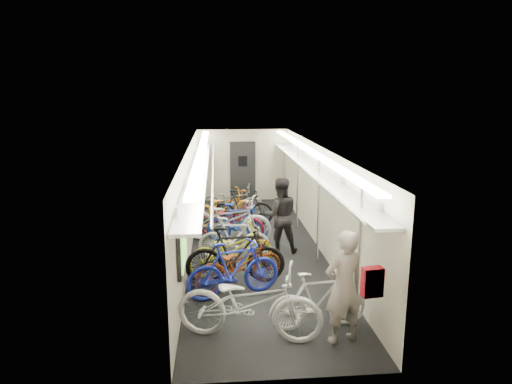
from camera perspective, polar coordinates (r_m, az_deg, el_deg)
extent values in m
plane|color=black|center=(10.83, -0.07, -7.12)|extent=(10.00, 10.00, 0.00)
plane|color=white|center=(10.28, -0.07, 5.60)|extent=(10.00, 10.00, 0.00)
plane|color=beige|center=(10.47, -8.28, -1.08)|extent=(0.00, 10.00, 10.00)
plane|color=beige|center=(10.72, 7.94, -0.76)|extent=(0.00, 10.00, 10.00)
plane|color=beige|center=(15.38, -1.68, 3.37)|extent=(3.00, 0.00, 3.00)
plane|color=beige|center=(5.77, 4.32, -12.45)|extent=(3.00, 0.00, 3.00)
cube|color=black|center=(7.38, -9.32, -6.51)|extent=(0.06, 1.10, 0.80)
cube|color=#92D75E|center=(7.38, -9.01, -6.50)|extent=(0.02, 0.96, 0.66)
cube|color=black|center=(9.48, -8.37, -2.20)|extent=(0.06, 1.10, 0.80)
cube|color=#92D75E|center=(9.48, -8.13, -2.19)|extent=(0.02, 0.96, 0.66)
cube|color=black|center=(11.62, -7.78, 0.54)|extent=(0.06, 1.10, 0.80)
cube|color=#92D75E|center=(11.62, -7.58, 0.54)|extent=(0.02, 0.96, 0.66)
cube|color=black|center=(13.78, -7.37, 2.42)|extent=(0.06, 1.10, 0.80)
cube|color=#92D75E|center=(13.78, -7.20, 2.43)|extent=(0.02, 0.96, 0.66)
cube|color=yellow|center=(8.41, -8.73, -3.75)|extent=(0.02, 0.22, 0.30)
cube|color=yellow|center=(10.54, -8.00, -0.42)|extent=(0.02, 0.22, 0.30)
cube|color=yellow|center=(12.69, -7.51, 1.78)|extent=(0.02, 0.22, 0.30)
cube|color=black|center=(15.36, -1.67, 2.60)|extent=(0.85, 0.08, 2.00)
cube|color=#999BA0|center=(10.31, -7.18, 2.83)|extent=(0.40, 9.70, 0.05)
cube|color=#999BA0|center=(10.53, 6.89, 3.04)|extent=(0.40, 9.70, 0.05)
cylinder|color=silver|center=(10.29, -5.36, 3.42)|extent=(0.04, 9.70, 0.04)
cylinder|color=silver|center=(10.45, 5.13, 3.56)|extent=(0.04, 9.70, 0.04)
cube|color=white|center=(10.25, -6.80, 5.15)|extent=(0.18, 9.60, 0.04)
cube|color=white|center=(10.45, 6.52, 5.30)|extent=(0.18, 9.60, 0.04)
cylinder|color=silver|center=(7.14, 12.79, -7.75)|extent=(0.05, 0.05, 2.38)
cylinder|color=silver|center=(9.72, 7.81, -2.13)|extent=(0.05, 0.05, 2.38)
cylinder|color=silver|center=(12.10, 5.22, 0.84)|extent=(0.05, 0.05, 2.38)
cylinder|color=silver|center=(14.53, 3.48, 2.82)|extent=(0.05, 0.05, 2.38)
imported|color=silver|center=(6.93, -0.84, -13.68)|extent=(2.30, 1.28, 1.15)
imported|color=#1A26A0|center=(8.26, -2.81, -9.61)|extent=(1.82, 1.00, 1.05)
imported|color=maroon|center=(8.64, -2.07, -9.02)|extent=(1.87, 1.26, 0.93)
imported|color=black|center=(8.77, -2.58, -7.92)|extent=(1.93, 0.58, 1.15)
imported|color=#BBB711|center=(9.34, -3.11, -7.23)|extent=(1.94, 1.20, 0.96)
imported|color=silver|center=(10.09, -2.76, -5.76)|extent=(1.61, 0.57, 0.95)
imported|color=#B5B6BA|center=(11.18, -3.55, -3.39)|extent=(2.34, 1.47, 1.16)
imported|color=#19389B|center=(11.28, -2.14, -3.75)|extent=(1.61, 0.49, 0.96)
imported|color=maroon|center=(11.49, -3.11, -3.58)|extent=(1.84, 1.23, 0.92)
imported|color=black|center=(12.55, -1.66, -1.96)|extent=(1.71, 0.58, 1.01)
imported|color=orange|center=(12.69, -4.00, -1.88)|extent=(1.98, 1.33, 0.98)
imported|color=white|center=(7.30, 7.82, -13.26)|extent=(1.61, 0.61, 0.94)
imported|color=#5E5E63|center=(13.40, -3.03, -1.12)|extent=(1.93, 0.95, 0.97)
imported|color=gray|center=(6.86, 10.91, -11.57)|extent=(0.72, 0.58, 1.72)
imported|color=black|center=(10.39, 3.00, -2.93)|extent=(0.85, 0.67, 1.74)
cube|color=#A5101C|center=(6.04, 14.33, -10.83)|extent=(0.28, 0.17, 0.38)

